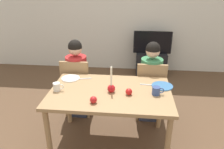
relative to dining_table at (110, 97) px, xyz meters
The scene contains 18 objects.
ground_plane 0.67m from the dining_table, ahead, with size 7.68×7.68×0.00m, color brown.
back_wall 2.68m from the dining_table, 90.00° to the left, with size 6.40×0.10×2.60m, color beige.
dining_table is the anchor object (origin of this frame).
chair_left 0.84m from the dining_table, 132.61° to the left, with size 0.40×0.40×0.90m.
chair_right 0.81m from the dining_table, 50.00° to the left, with size 0.40×0.40×0.90m.
person_left_child 0.86m from the dining_table, 131.13° to the left, with size 0.30×0.30×1.17m.
person_right_child 0.82m from the dining_table, 51.46° to the left, with size 0.30×0.30×1.17m.
tv_stand 2.43m from the dining_table, 74.45° to the left, with size 0.64×0.40×0.48m, color black.
tv 2.39m from the dining_table, 74.46° to the left, with size 0.79×0.05×0.46m.
candle_centerpiece 0.15m from the dining_table, 60.72° to the right, with size 0.09×0.09×0.31m.
plate_left 0.62m from the dining_table, 152.37° to the left, with size 0.23×0.23×0.01m, color white.
plate_right 0.64m from the dining_table, 16.24° to the left, with size 0.25×0.25×0.01m, color teal.
mug_left 0.63m from the dining_table, behind, with size 0.13×0.08×0.10m.
mug_right 0.54m from the dining_table, ahead, with size 0.13×0.09×0.09m.
fork_left 0.48m from the dining_table, 141.16° to the left, with size 0.18×0.01×0.01m, color silver.
fork_right 0.48m from the dining_table, 24.43° to the left, with size 0.18×0.01×0.01m, color silver.
apple_near_candle 0.34m from the dining_table, 117.39° to the right, with size 0.08×0.08×0.08m, color red.
apple_by_left_plate 0.26m from the dining_table, 17.86° to the right, with size 0.08×0.08×0.08m, color red.
Camera 1 is at (0.24, -2.25, 1.95)m, focal length 35.52 mm.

